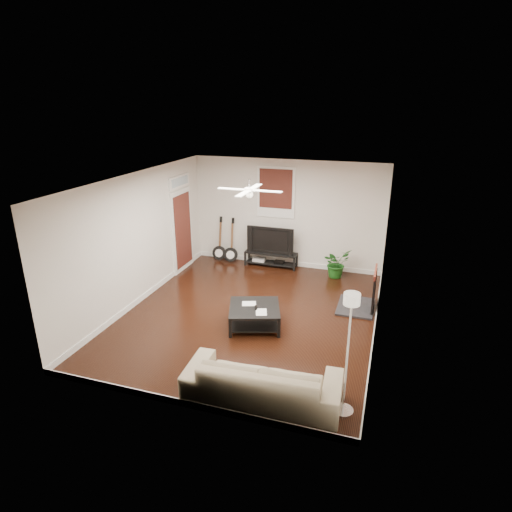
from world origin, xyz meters
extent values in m
cube|color=black|center=(0.00, 0.00, 0.00)|extent=(5.00, 6.00, 0.01)
cube|color=white|center=(0.00, 0.00, 2.80)|extent=(5.00, 6.00, 0.01)
cube|color=silver|center=(0.00, 3.00, 1.40)|extent=(5.00, 0.01, 2.80)
cube|color=silver|center=(0.00, -3.00, 1.40)|extent=(5.00, 0.01, 2.80)
cube|color=silver|center=(-2.50, 0.00, 1.40)|extent=(0.01, 6.00, 2.80)
cube|color=silver|center=(2.50, 0.00, 1.40)|extent=(0.01, 6.00, 2.80)
cube|color=#9F4033|center=(2.49, 1.00, 1.40)|extent=(0.02, 2.20, 2.80)
cube|color=black|center=(2.20, 1.00, 0.46)|extent=(0.80, 1.10, 0.92)
cube|color=#37150F|center=(-0.30, 2.97, 1.95)|extent=(1.00, 0.06, 1.30)
cube|color=white|center=(-2.46, 1.90, 1.25)|extent=(0.08, 1.00, 2.50)
cube|color=black|center=(-0.35, 2.78, 0.19)|extent=(1.39, 0.37, 0.39)
imported|color=black|center=(-0.35, 2.80, 0.75)|extent=(1.24, 0.16, 0.71)
cube|color=black|center=(0.23, -0.41, 0.20)|extent=(1.22, 1.22, 0.40)
imported|color=tan|center=(1.03, -2.48, 0.33)|extent=(2.33, 1.02, 0.67)
imported|color=#185418|center=(1.39, 2.58, 0.36)|extent=(0.85, 0.86, 0.72)
camera|label=1|loc=(2.57, -7.53, 4.19)|focal=30.20mm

